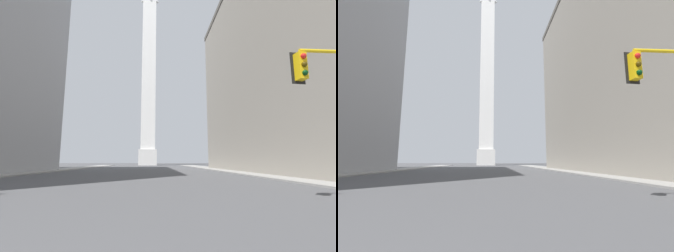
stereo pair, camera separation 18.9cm
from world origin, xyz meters
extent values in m
cube|color=gray|center=(-14.85, 32.46, 0.07)|extent=(5.00, 108.19, 0.15)
cube|color=gray|center=(14.85, 32.46, 0.07)|extent=(5.00, 108.19, 0.15)
cube|color=gray|center=(27.65, 28.00, 15.62)|extent=(25.71, 46.34, 31.24)
cube|color=silver|center=(0.00, 90.16, 3.07)|extent=(7.07, 7.07, 6.14)
cube|color=white|center=(0.00, 90.16, 38.85)|extent=(5.65, 5.65, 65.43)
cube|color=#E5B20F|center=(7.96, 7.91, 5.25)|extent=(0.37, 0.37, 1.10)
cube|color=black|center=(7.94, 8.09, 5.25)|extent=(0.58, 0.08, 1.32)
sphere|color=red|center=(7.97, 7.72, 5.59)|extent=(0.22, 0.22, 0.22)
sphere|color=#483506|center=(7.97, 7.72, 5.25)|extent=(0.22, 0.22, 0.22)
sphere|color=#073410|center=(7.97, 7.72, 4.91)|extent=(0.22, 0.22, 0.22)
camera|label=1|loc=(2.21, -0.08, 1.56)|focal=24.00mm
camera|label=2|loc=(2.40, -0.09, 1.56)|focal=24.00mm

